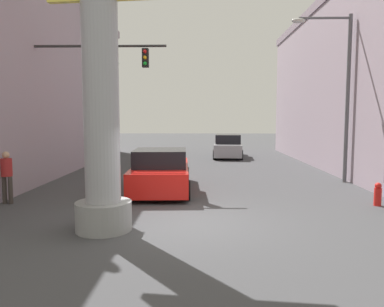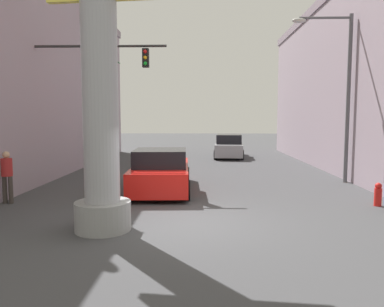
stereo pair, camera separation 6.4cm
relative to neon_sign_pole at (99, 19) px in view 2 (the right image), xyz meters
The scene contains 13 objects.
ground_plane 11.96m from the neon_sign_pole, 79.30° to the left, with size 88.14×88.14×0.00m, color #424244.
building_right 17.00m from the neon_sign_pole, 44.78° to the left, with size 7.13×21.27×8.98m.
neon_sign_pole is the anchor object (origin of this frame).
street_lamp 10.58m from the neon_sign_pole, 40.89° to the left, with size 2.45×0.28×6.85m.
traffic_light_mast 6.34m from the neon_sign_pole, 114.44° to the left, with size 5.40×0.32×5.51m.
car_lead 6.53m from the neon_sign_pole, 80.11° to the left, with size 2.29×4.95×1.56m.
car_far 17.80m from the neon_sign_pole, 75.91° to the left, with size 2.21×4.70×1.56m.
palm_tree_far_left 19.43m from the neon_sign_pole, 104.34° to the left, with size 3.09×3.02×7.45m.
palm_tree_near_left 5.98m from the neon_sign_pole, 137.86° to the left, with size 3.23×3.30×8.82m.
palm_tree_mid_left 12.18m from the neon_sign_pole, 111.44° to the left, with size 2.63×2.62×8.78m.
pedestrian_curb_left 6.10m from the neon_sign_pole, 144.15° to the left, with size 0.36×0.36×1.65m.
pedestrian_far_left 15.33m from the neon_sign_pole, 103.72° to the left, with size 0.47×0.47×1.72m.
fire_hydrant 9.40m from the neon_sign_pole, 19.06° to the left, with size 0.22×0.22×0.72m.
Camera 2 is at (0.35, -9.44, 2.70)m, focal length 35.00 mm.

